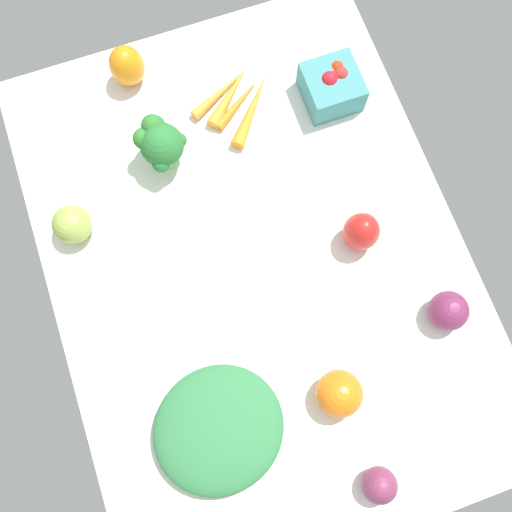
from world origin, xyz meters
TOP-DOWN VIEW (x-y plane):
  - tablecloth at (0.00, 0.00)cm, footprint 104.00×76.00cm
  - bell_pepper_red at (2.59, 19.21)cm, footprint 9.29×9.29cm
  - heirloom_tomato_orange at (27.77, 5.20)cm, footprint 8.09×8.09cm
  - broccoli_head at (-24.83, -9.98)cm, footprint 10.02×9.46cm
  - red_onion_near_basket at (43.60, 6.20)cm, footprint 6.03×6.03cm
  - carrot_bunch at (-31.38, 7.03)cm, footprint 17.54×18.14cm
  - leafy_greens_clump at (26.53, -15.97)cm, footprint 25.84×26.81cm
  - red_onion_center at (20.93, 28.55)cm, footprint 7.08×7.08cm
  - bell_pepper_orange at (-43.84, -11.38)cm, footprint 7.83×7.83cm
  - heirloom_tomato_green at (-16.32, -29.87)cm, footprint 7.27×7.27cm
  - berry_basket at (-27.01, 25.10)cm, footprint 10.57×10.57cm

SIDE VIEW (x-z plane):
  - tablecloth at x=0.00cm, z-range 0.00..2.00cm
  - carrot_bunch at x=-31.38cm, z-range 1.85..4.73cm
  - leafy_greens_clump at x=26.53cm, z-range 2.00..7.70cm
  - red_onion_near_basket at x=43.60cm, z-range 2.00..8.03cm
  - red_onion_center at x=20.93cm, z-range 2.00..9.08cm
  - heirloom_tomato_green at x=-16.32cm, z-range 2.00..9.27cm
  - berry_basket at x=-27.01cm, z-range 1.71..9.62cm
  - heirloom_tomato_orange at x=27.77cm, z-range 2.00..10.09cm
  - bell_pepper_red at x=2.59cm, z-range 2.00..11.11cm
  - bell_pepper_orange at x=-43.84cm, z-range 2.00..11.20cm
  - broccoli_head at x=-24.83cm, z-range 3.35..14.33cm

